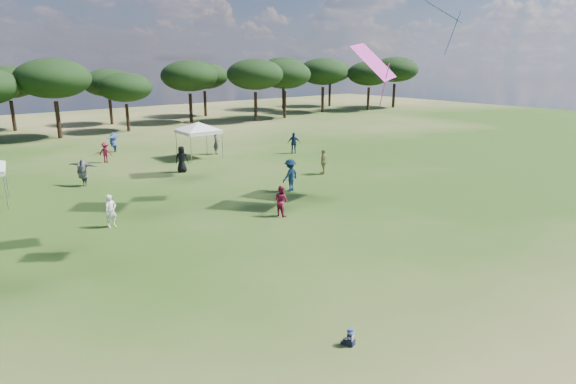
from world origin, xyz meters
The scene contains 5 objects.
ground centered at (0.00, 0.00, 0.00)m, with size 140.00×140.00×0.00m, color #2F4E17.
tree_line centered at (2.39, 47.41, 5.42)m, with size 108.78×17.63×7.77m.
tent_right centered at (9.12, 27.08, 2.67)m, with size 5.68×5.68×3.10m.
toddler centered at (-0.20, 1.87, 0.22)m, with size 0.37×0.40×0.49m.
festival_crowd centered at (1.66, 23.01, 0.84)m, with size 29.32×23.19×1.89m.
Camera 1 is at (-8.71, -6.00, 7.50)m, focal length 30.00 mm.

